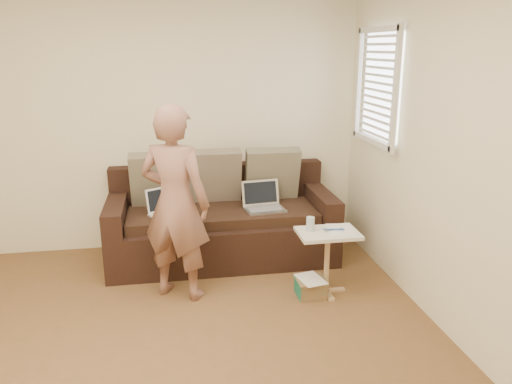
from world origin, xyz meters
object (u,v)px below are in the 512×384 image
at_px(person, 175,203).
at_px(striped_box, 311,287).
at_px(laptop_silver, 265,210).
at_px(drinking_glass, 310,224).
at_px(sofa, 222,217).
at_px(side_table, 327,262).
at_px(laptop_white, 170,215).

bearing_deg(person, striped_box, -163.53).
relative_size(laptop_silver, person, 0.23).
bearing_deg(laptop_silver, drinking_glass, -77.95).
height_order(laptop_silver, person, person).
relative_size(drinking_glass, striped_box, 0.48).
bearing_deg(sofa, person, -122.08).
relative_size(person, side_table, 2.94).
height_order(sofa, person, person).
bearing_deg(side_table, laptop_silver, 117.04).
height_order(drinking_glass, striped_box, drinking_glass).
height_order(sofa, laptop_white, sofa).
relative_size(laptop_white, drinking_glass, 2.89).
bearing_deg(side_table, laptop_white, 149.25).
relative_size(laptop_white, striped_box, 1.40).
distance_m(sofa, striped_box, 1.20).
bearing_deg(striped_box, laptop_silver, 106.65).
bearing_deg(laptop_white, striped_box, -64.42).
distance_m(side_table, striped_box, 0.25).
bearing_deg(striped_box, side_table, 15.80).
height_order(laptop_silver, drinking_glass, drinking_glass).
bearing_deg(side_table, sofa, 131.51).
distance_m(laptop_silver, laptop_white, 0.91).
distance_m(laptop_white, striped_box, 1.48).
xyz_separation_m(side_table, striped_box, (-0.15, -0.04, -0.20)).
bearing_deg(drinking_glass, laptop_white, 147.77).
bearing_deg(person, sofa, -94.29).
distance_m(sofa, side_table, 1.22).
height_order(laptop_white, drinking_glass, drinking_glass).
bearing_deg(drinking_glass, laptop_silver, 108.90).
bearing_deg(laptop_white, person, -114.27).
bearing_deg(laptop_silver, striped_box, -80.20).
relative_size(sofa, side_table, 3.93).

